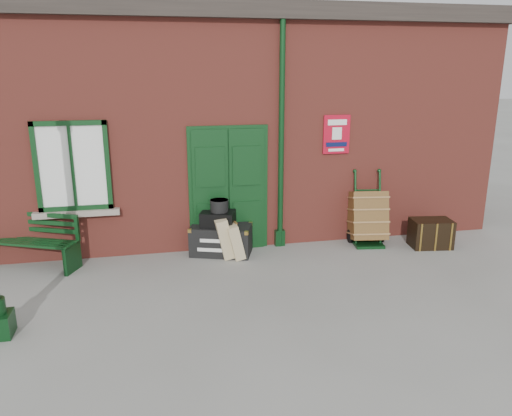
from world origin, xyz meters
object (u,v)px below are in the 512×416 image
object	(u,v)px
dark_trunk	(431,233)
bench	(34,240)
porter_trolley	(368,217)

from	to	relation	value
dark_trunk	bench	bearing A→B (deg)	-176.40
bench	porter_trolley	size ratio (longest dim) A/B	1.15
bench	porter_trolley	bearing A→B (deg)	22.94
bench	dark_trunk	bearing A→B (deg)	19.52
porter_trolley	dark_trunk	bearing A→B (deg)	-13.39
dark_trunk	porter_trolley	bearing A→B (deg)	165.94
bench	dark_trunk	size ratio (longest dim) A/B	2.17
bench	dark_trunk	world-z (taller)	bench
bench	dark_trunk	xyz separation A→B (m)	(6.98, -0.53, -0.21)
porter_trolley	dark_trunk	xyz separation A→B (m)	(1.08, -0.43, -0.26)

